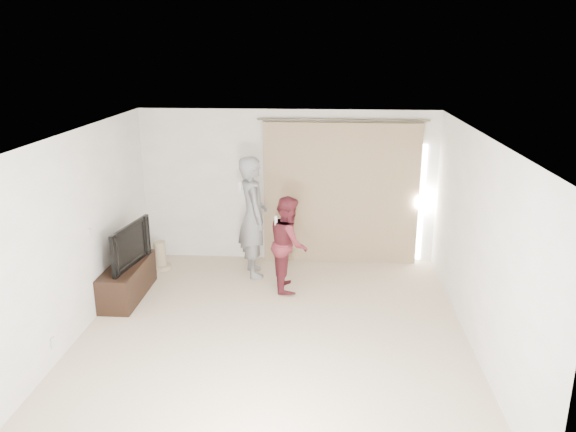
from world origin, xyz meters
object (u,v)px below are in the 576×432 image
object	(u,v)px
tv	(124,245)
person_woman	(289,243)
tv_console	(128,280)
person_man	(253,217)

from	to	relation	value
tv	person_woman	size ratio (longest dim) A/B	0.74
tv_console	person_woman	xyz separation A→B (m)	(2.37, 0.47, 0.48)
tv_console	person_woman	world-z (taller)	person_woman
tv_console	person_man	xyz separation A→B (m)	(1.76, 0.99, 0.72)
tv	person_man	size ratio (longest dim) A/B	0.55
tv_console	person_man	distance (m)	2.15
person_man	person_woman	size ratio (longest dim) A/B	1.34
tv	person_man	bearing A→B (deg)	-51.73
tv	person_man	xyz separation A→B (m)	(1.76, 0.99, 0.16)
tv	person_man	world-z (taller)	person_man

